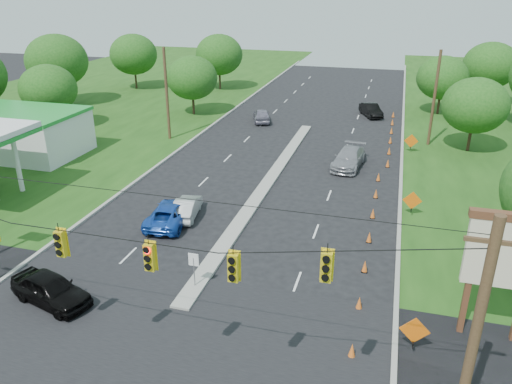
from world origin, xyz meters
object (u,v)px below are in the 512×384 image
(gas_station, at_px, (3,132))
(blue_pickup, at_px, (170,213))
(white_sedan, at_px, (187,207))
(pylon_sign, at_px, (509,258))
(black_sedan, at_px, (51,289))

(gas_station, xyz_separation_m, blue_pickup, (19.24, -7.64, -1.88))
(white_sedan, xyz_separation_m, blue_pickup, (-0.63, -1.25, 0.04))
(pylon_sign, xyz_separation_m, white_sedan, (-18.09, 7.65, -3.34))
(white_sedan, bearing_deg, black_sedan, 66.99)
(black_sedan, bearing_deg, white_sedan, 2.79)
(pylon_sign, height_order, blue_pickup, pylon_sign)
(pylon_sign, xyz_separation_m, black_sedan, (-20.64, -3.27, -3.23))
(black_sedan, distance_m, white_sedan, 11.21)
(white_sedan, relative_size, blue_pickup, 0.80)
(blue_pickup, bearing_deg, pylon_sign, 154.93)
(gas_station, distance_m, white_sedan, 20.96)
(white_sedan, bearing_deg, blue_pickup, 53.39)
(gas_station, height_order, blue_pickup, gas_station)
(gas_station, xyz_separation_m, white_sedan, (19.87, -6.40, -1.91))
(gas_station, relative_size, white_sedan, 4.90)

